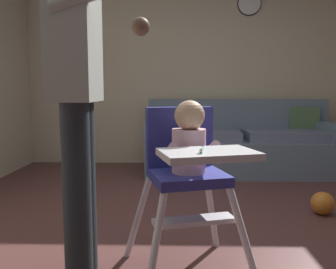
{
  "coord_description": "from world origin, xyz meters",
  "views": [
    {
      "loc": [
        -0.25,
        -2.08,
        0.95
      ],
      "look_at": [
        -0.3,
        -0.41,
        0.75
      ],
      "focal_mm": 37.7,
      "sensor_mm": 36.0,
      "label": 1
    }
  ],
  "objects_px": {
    "high_chair": "(188,158)",
    "toy_ball": "(323,203)",
    "couch": "(240,144)",
    "adult_standing": "(78,87)",
    "wall_clock": "(249,4)"
  },
  "relations": [
    {
      "from": "high_chair",
      "to": "wall_clock",
      "type": "relative_size",
      "value": 3.04
    },
    {
      "from": "couch",
      "to": "adult_standing",
      "type": "relative_size",
      "value": 1.29
    },
    {
      "from": "couch",
      "to": "toy_ball",
      "type": "relative_size",
      "value": 12.42
    },
    {
      "from": "adult_standing",
      "to": "wall_clock",
      "type": "relative_size",
      "value": 5.7
    },
    {
      "from": "high_chair",
      "to": "toy_ball",
      "type": "relative_size",
      "value": 5.14
    },
    {
      "from": "couch",
      "to": "wall_clock",
      "type": "height_order",
      "value": "wall_clock"
    },
    {
      "from": "couch",
      "to": "toy_ball",
      "type": "distance_m",
      "value": 1.56
    },
    {
      "from": "couch",
      "to": "adult_standing",
      "type": "xyz_separation_m",
      "value": [
        -1.25,
        -2.46,
        0.65
      ]
    },
    {
      "from": "adult_standing",
      "to": "toy_ball",
      "type": "height_order",
      "value": "adult_standing"
    },
    {
      "from": "adult_standing",
      "to": "couch",
      "type": "bearing_deg",
      "value": 60.36
    },
    {
      "from": "high_chair",
      "to": "toy_ball",
      "type": "xyz_separation_m",
      "value": [
        1.09,
        0.94,
        -0.53
      ]
    },
    {
      "from": "toy_ball",
      "to": "adult_standing",
      "type": "bearing_deg",
      "value": -149.39
    },
    {
      "from": "high_chair",
      "to": "wall_clock",
      "type": "bearing_deg",
      "value": 147.79
    },
    {
      "from": "couch",
      "to": "adult_standing",
      "type": "bearing_deg",
      "value": -26.92
    },
    {
      "from": "high_chair",
      "to": "toy_ball",
      "type": "bearing_deg",
      "value": 115.16
    }
  ]
}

